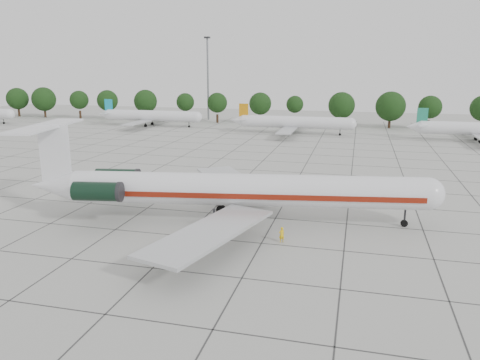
% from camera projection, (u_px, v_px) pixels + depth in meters
% --- Properties ---
extents(ground, '(260.00, 260.00, 0.00)m').
position_uv_depth(ground, '(209.00, 213.00, 55.69)').
color(ground, '#B1B2AA').
rests_on(ground, ground).
extents(apron_joints, '(170.00, 170.00, 0.02)m').
position_uv_depth(apron_joints, '(240.00, 183.00, 69.80)').
color(apron_joints, '#383838').
rests_on(apron_joints, ground).
extents(main_airliner, '(45.71, 35.70, 10.79)m').
position_uv_depth(main_airliner, '(223.00, 189.00, 51.72)').
color(main_airliner, silver).
rests_on(main_airliner, ground).
extents(ground_crew, '(0.69, 0.64, 1.59)m').
position_uv_depth(ground_crew, '(282.00, 235.00, 46.38)').
color(ground_crew, yellow).
rests_on(ground_crew, ground).
extents(bg_airliner_b, '(28.24, 27.20, 7.40)m').
position_uv_depth(bg_airliner_b, '(151.00, 116.00, 133.15)').
color(bg_airliner_b, silver).
rests_on(bg_airliner_b, ground).
extents(bg_airliner_c, '(28.24, 27.20, 7.40)m').
position_uv_depth(bg_airliner_c, '(294.00, 123.00, 118.06)').
color(bg_airliner_c, silver).
rests_on(bg_airliner_c, ground).
extents(tree_line, '(249.86, 8.44, 10.22)m').
position_uv_depth(tree_line, '(260.00, 104.00, 137.00)').
color(tree_line, '#332114').
rests_on(tree_line, ground).
extents(floodlight_mast, '(1.60, 1.60, 25.45)m').
position_uv_depth(floodlight_mast, '(208.00, 74.00, 145.96)').
color(floodlight_mast, slate).
rests_on(floodlight_mast, ground).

